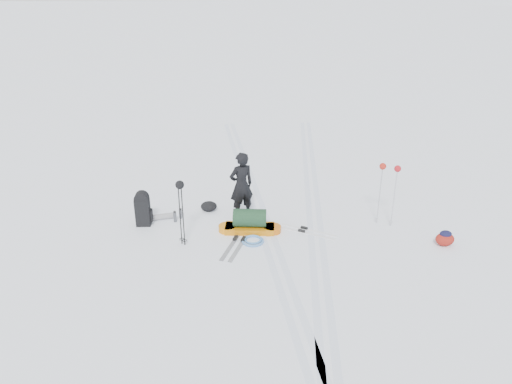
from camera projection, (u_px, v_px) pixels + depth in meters
ground at (267, 234)px, 11.32m from camera, size 200.00×200.00×0.00m
snow_hill_backdrop at (489, 308)px, 120.25m from camera, size 359.50×192.00×162.45m
ski_tracks at (289, 216)px, 12.16m from camera, size 3.38×17.97×0.01m
skier at (241, 186)px, 11.78m from camera, size 0.71×0.60×1.65m
pulk_sled at (250, 223)px, 11.35m from camera, size 1.47×0.59×0.55m
expedition_rucksack at (145, 209)px, 11.61m from camera, size 0.88×0.52×0.85m
ski_poles_black at (180, 193)px, 10.40m from camera, size 0.19×0.19×1.50m
ski_poles_silver at (389, 175)px, 11.24m from camera, size 0.44×0.32×1.51m
touring_skis_grey at (239, 240)px, 11.05m from camera, size 0.91×1.84×0.07m
touring_skis_white at (303, 230)px, 11.46m from camera, size 1.51×1.04×0.06m
rope_coil at (253, 240)px, 10.99m from camera, size 0.60×0.60×0.06m
small_daypack at (445, 238)px, 10.79m from camera, size 0.45×0.36×0.35m
thermos_pair at (178, 215)px, 11.90m from camera, size 0.20×0.26×0.28m
stuff_sack at (209, 206)px, 12.37m from camera, size 0.42×0.32×0.25m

